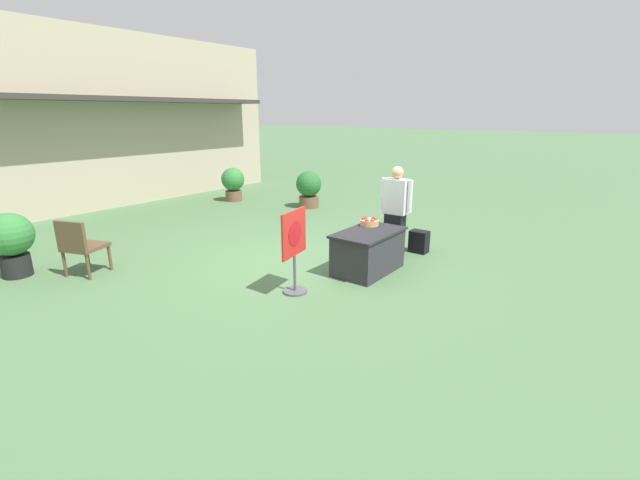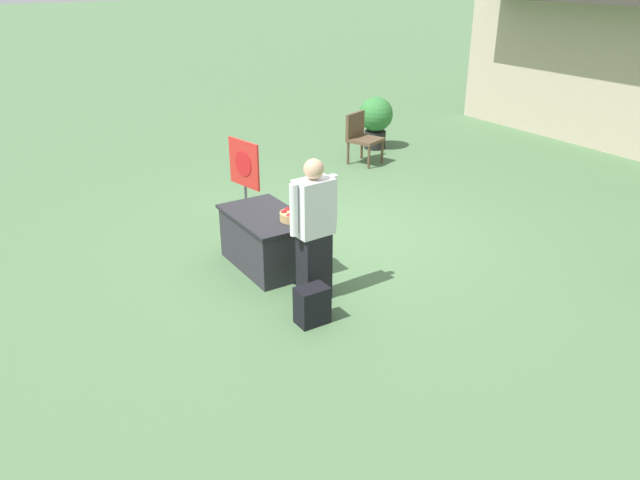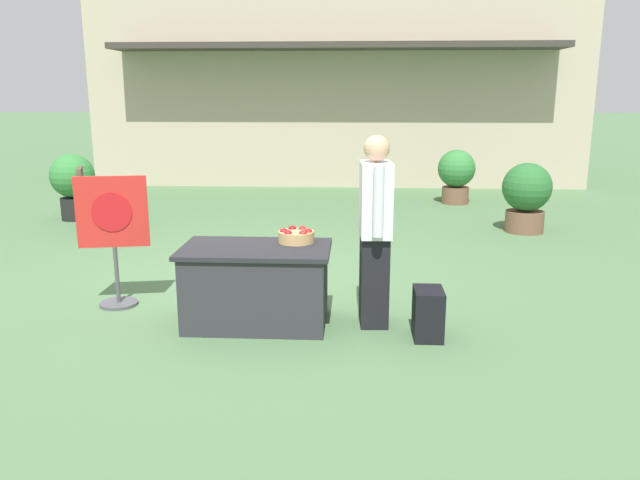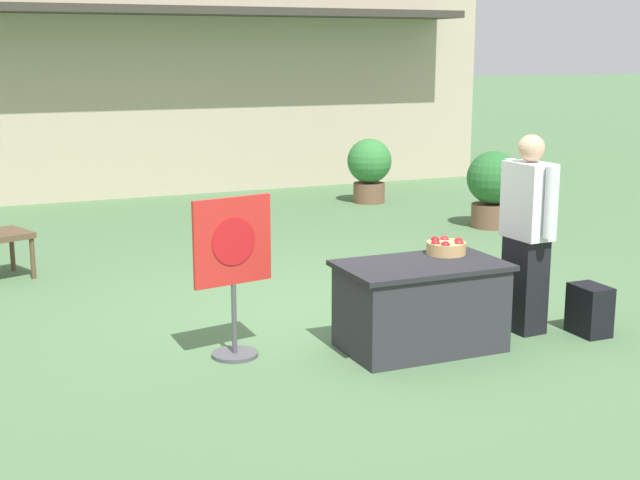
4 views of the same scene
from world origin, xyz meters
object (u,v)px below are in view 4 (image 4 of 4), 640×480
(apple_basket, at_px, (446,247))
(person_visitor, at_px, (527,233))
(potted_plant_near_left, at_px, (369,167))
(potted_plant_near_right, at_px, (493,186))
(backpack, at_px, (590,310))
(poster_board, at_px, (233,269))
(display_table, at_px, (421,306))

(apple_basket, relative_size, person_visitor, 0.19)
(potted_plant_near_left, bearing_deg, apple_basket, -111.02)
(potted_plant_near_right, bearing_deg, apple_basket, -128.71)
(apple_basket, bearing_deg, backpack, -21.03)
(apple_basket, distance_m, potted_plant_near_right, 4.82)
(person_visitor, bearing_deg, poster_board, -11.27)
(person_visitor, relative_size, poster_board, 1.33)
(person_visitor, distance_m, potted_plant_near_left, 6.51)
(potted_plant_near_left, height_order, potted_plant_near_right, potted_plant_near_right)
(backpack, bearing_deg, display_table, 170.53)
(poster_board, height_order, potted_plant_near_left, poster_board)
(apple_basket, xyz_separation_m, potted_plant_near_right, (3.01, 3.76, -0.20))
(person_visitor, bearing_deg, potted_plant_near_right, -123.93)
(display_table, bearing_deg, backpack, -9.47)
(display_table, xyz_separation_m, backpack, (1.47, -0.25, -0.14))
(poster_board, distance_m, potted_plant_near_right, 5.93)
(display_table, distance_m, potted_plant_near_left, 6.90)
(backpack, distance_m, potted_plant_near_right, 4.60)
(display_table, relative_size, apple_basket, 4.03)
(backpack, relative_size, potted_plant_near_left, 0.42)
(potted_plant_near_left, relative_size, potted_plant_near_right, 0.97)
(poster_board, bearing_deg, apple_basket, 72.03)
(apple_basket, bearing_deg, poster_board, 173.06)
(backpack, bearing_deg, person_visitor, 145.74)
(backpack, distance_m, potted_plant_near_left, 6.71)
(potted_plant_near_right, bearing_deg, potted_plant_near_left, 105.09)
(display_table, bearing_deg, potted_plant_near_right, 49.72)
(backpack, bearing_deg, potted_plant_near_right, 65.96)
(apple_basket, bearing_deg, person_visitor, -11.01)
(person_visitor, xyz_separation_m, backpack, (0.44, -0.30, -0.64))
(display_table, height_order, person_visitor, person_visitor)
(backpack, relative_size, poster_board, 0.34)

